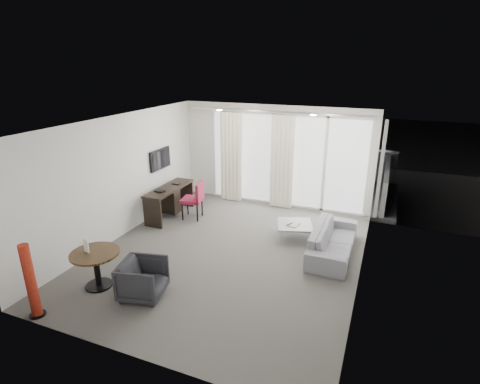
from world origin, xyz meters
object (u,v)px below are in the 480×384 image
at_px(desk, 170,202).
at_px(coffee_table, 295,231).
at_px(sofa, 333,240).
at_px(rattan_chair_a, 302,175).
at_px(red_lamp, 31,281).
at_px(desk_chair, 192,200).
at_px(tub_armchair, 143,279).
at_px(rattan_chair_b, 358,177).
at_px(round_table, 97,269).

bearing_deg(desk, coffee_table, -0.62).
relative_size(sofa, rattan_chair_a, 2.31).
bearing_deg(coffee_table, red_lamp, -126.36).
relative_size(desk_chair, rattan_chair_a, 1.10).
xyz_separation_m(desk_chair, sofa, (3.44, -0.53, -0.18)).
bearing_deg(sofa, red_lamp, 133.40).
bearing_deg(desk, sofa, -6.17).
bearing_deg(desk_chair, tub_armchair, -85.12).
relative_size(sofa, rattan_chair_b, 2.26).
distance_m(sofa, rattan_chair_a, 4.00).
height_order(desk_chair, round_table, desk_chair).
xyz_separation_m(red_lamp, sofa, (3.83, 3.62, -0.31)).
xyz_separation_m(coffee_table, sofa, (0.87, -0.40, 0.12)).
distance_m(desk, red_lamp, 4.06).
relative_size(tub_armchair, rattan_chair_a, 0.83).
bearing_deg(rattan_chair_a, coffee_table, -82.58).
bearing_deg(red_lamp, sofa, 43.40).
relative_size(red_lamp, tub_armchair, 1.72).
relative_size(desk_chair, rattan_chair_b, 1.07).
bearing_deg(tub_armchair, round_table, 80.91).
height_order(desk, coffee_table, desk).
xyz_separation_m(desk, rattan_chair_a, (2.52, 3.28, 0.05)).
relative_size(desk_chair, round_table, 1.14).
bearing_deg(sofa, rattan_chair_b, -1.15).
bearing_deg(sofa, rattan_chair_a, 21.88).
relative_size(desk, desk_chair, 1.72).
xyz_separation_m(round_table, coffee_table, (2.64, 3.05, -0.16)).
height_order(desk_chair, tub_armchair, desk_chair).
bearing_deg(tub_armchair, coffee_table, -42.86).
relative_size(coffee_table, sofa, 0.37).
height_order(red_lamp, coffee_table, red_lamp).
relative_size(desk_chair, coffee_table, 1.27).
height_order(tub_armchair, sofa, tub_armchair).
bearing_deg(rattan_chair_b, round_table, -108.98).
height_order(round_table, rattan_chair_a, rattan_chair_a).
bearing_deg(tub_armchair, rattan_chair_a, -22.70).
bearing_deg(desk, round_table, -80.73).
distance_m(red_lamp, sofa, 5.28).
bearing_deg(rattan_chair_a, desk, -130.78).
distance_m(desk_chair, round_table, 3.18).
distance_m(red_lamp, tub_armchair, 1.60).
height_order(desk, red_lamp, red_lamp).
distance_m(round_table, rattan_chair_b, 7.63).
bearing_deg(rattan_chair_a, tub_armchair, -103.40).
bearing_deg(desk, tub_armchair, -65.41).
xyz_separation_m(tub_armchair, rattan_chair_a, (1.13, 6.31, 0.10)).
xyz_separation_m(sofa, rattan_chair_a, (-1.49, 3.71, 0.14)).
bearing_deg(tub_armchair, red_lamp, 117.73).
bearing_deg(tub_armchair, sofa, -57.79).
bearing_deg(rattan_chair_b, tub_armchair, -102.96).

